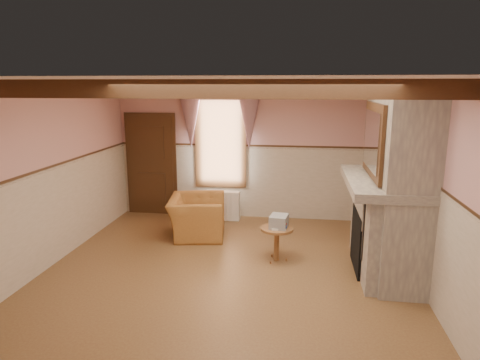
# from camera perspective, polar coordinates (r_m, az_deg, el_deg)

# --- Properties ---
(floor) EXTENTS (5.50, 6.00, 0.01)m
(floor) POSITION_cam_1_polar(r_m,az_deg,el_deg) (6.40, -2.05, -12.81)
(floor) COLOR brown
(floor) RESTS_ON ground
(ceiling) EXTENTS (5.50, 6.00, 0.01)m
(ceiling) POSITION_cam_1_polar(r_m,az_deg,el_deg) (5.78, -2.27, 13.14)
(ceiling) COLOR silver
(ceiling) RESTS_ON wall_back
(wall_back) EXTENTS (5.50, 0.02, 2.80)m
(wall_back) POSITION_cam_1_polar(r_m,az_deg,el_deg) (8.85, 1.27, 3.86)
(wall_back) COLOR #CE918E
(wall_back) RESTS_ON floor
(wall_front) EXTENTS (5.50, 0.02, 2.80)m
(wall_front) POSITION_cam_1_polar(r_m,az_deg,el_deg) (3.18, -11.97, -12.74)
(wall_front) COLOR #CE918E
(wall_front) RESTS_ON floor
(wall_left) EXTENTS (0.02, 6.00, 2.80)m
(wall_left) POSITION_cam_1_polar(r_m,az_deg,el_deg) (6.96, -25.04, 0.26)
(wall_left) COLOR #CE918E
(wall_left) RESTS_ON floor
(wall_right) EXTENTS (0.02, 6.00, 2.80)m
(wall_right) POSITION_cam_1_polar(r_m,az_deg,el_deg) (6.09, 24.23, -1.28)
(wall_right) COLOR #CE918E
(wall_right) RESTS_ON floor
(wainscot) EXTENTS (5.50, 6.00, 1.50)m
(wainscot) POSITION_cam_1_polar(r_m,az_deg,el_deg) (6.11, -2.10, -6.45)
(wainscot) COLOR beige
(wainscot) RESTS_ON floor
(chair_rail) EXTENTS (5.50, 6.00, 0.08)m
(chair_rail) POSITION_cam_1_polar(r_m,az_deg,el_deg) (5.91, -2.16, 0.44)
(chair_rail) COLOR black
(chair_rail) RESTS_ON wainscot
(firebox) EXTENTS (0.20, 0.95, 0.90)m
(firebox) POSITION_cam_1_polar(r_m,az_deg,el_deg) (6.76, 15.95, -7.74)
(firebox) COLOR black
(firebox) RESTS_ON floor
(armchair) EXTENTS (1.13, 1.25, 0.73)m
(armchair) POSITION_cam_1_polar(r_m,az_deg,el_deg) (7.96, -5.77, -4.86)
(armchair) COLOR #9E662D
(armchair) RESTS_ON floor
(side_table) EXTENTS (0.55, 0.55, 0.55)m
(side_table) POSITION_cam_1_polar(r_m,az_deg,el_deg) (6.87, 4.90, -8.51)
(side_table) COLOR brown
(side_table) RESTS_ON floor
(book_stack) EXTENTS (0.30, 0.35, 0.20)m
(book_stack) POSITION_cam_1_polar(r_m,az_deg,el_deg) (6.75, 5.21, -5.52)
(book_stack) COLOR #B7AD8C
(book_stack) RESTS_ON side_table
(radiator) EXTENTS (0.70, 0.20, 0.60)m
(radiator) POSITION_cam_1_polar(r_m,az_deg,el_deg) (8.87, -2.30, -3.40)
(radiator) COLOR silver
(radiator) RESTS_ON floor
(bowl) EXTENTS (0.31, 0.31, 0.08)m
(bowl) POSITION_cam_1_polar(r_m,az_deg,el_deg) (6.67, 18.39, 0.83)
(bowl) COLOR brown
(bowl) RESTS_ON mantel
(mantel_clock) EXTENTS (0.14, 0.24, 0.20)m
(mantel_clock) POSITION_cam_1_polar(r_m,az_deg,el_deg) (7.19, 17.67, 2.20)
(mantel_clock) COLOR black
(mantel_clock) RESTS_ON mantel
(oil_lamp) EXTENTS (0.11, 0.11, 0.28)m
(oil_lamp) POSITION_cam_1_polar(r_m,az_deg,el_deg) (6.80, 18.22, 1.94)
(oil_lamp) COLOR #BB8F34
(oil_lamp) RESTS_ON mantel
(candle_red) EXTENTS (0.06, 0.06, 0.16)m
(candle_red) POSITION_cam_1_polar(r_m,az_deg,el_deg) (5.92, 19.70, -0.28)
(candle_red) COLOR #B31629
(candle_red) RESTS_ON mantel
(jar_yellow) EXTENTS (0.06, 0.06, 0.12)m
(jar_yellow) POSITION_cam_1_polar(r_m,az_deg,el_deg) (5.95, 19.63, -0.41)
(jar_yellow) COLOR gold
(jar_yellow) RESTS_ON mantel
(fireplace) EXTENTS (0.85, 2.00, 2.80)m
(fireplace) POSITION_cam_1_polar(r_m,az_deg,el_deg) (6.58, 20.11, 0.03)
(fireplace) COLOR gray
(fireplace) RESTS_ON floor
(mantel) EXTENTS (1.05, 2.05, 0.12)m
(mantel) POSITION_cam_1_polar(r_m,az_deg,el_deg) (6.55, 18.54, -0.26)
(mantel) COLOR gray
(mantel) RESTS_ON fireplace
(overmantel_mirror) EXTENTS (0.06, 1.44, 1.04)m
(overmantel_mirror) POSITION_cam_1_polar(r_m,az_deg,el_deg) (6.42, 17.30, 5.10)
(overmantel_mirror) COLOR silver
(overmantel_mirror) RESTS_ON fireplace
(door) EXTENTS (1.10, 0.10, 2.10)m
(door) POSITION_cam_1_polar(r_m,az_deg,el_deg) (9.33, -11.70, 1.87)
(door) COLOR black
(door) RESTS_ON floor
(window) EXTENTS (1.06, 0.08, 2.02)m
(window) POSITION_cam_1_polar(r_m,az_deg,el_deg) (8.88, -2.61, 5.50)
(window) COLOR white
(window) RESTS_ON wall_back
(window_drapes) EXTENTS (1.30, 0.14, 1.40)m
(window_drapes) POSITION_cam_1_polar(r_m,az_deg,el_deg) (8.73, -2.76, 9.34)
(window_drapes) COLOR gray
(window_drapes) RESTS_ON wall_back
(ceiling_beam_front) EXTENTS (5.50, 0.18, 0.20)m
(ceiling_beam_front) POSITION_cam_1_polar(r_m,az_deg,el_deg) (4.60, -4.98, 12.00)
(ceiling_beam_front) COLOR black
(ceiling_beam_front) RESTS_ON ceiling
(ceiling_beam_back) EXTENTS (5.50, 0.18, 0.20)m
(ceiling_beam_back) POSITION_cam_1_polar(r_m,az_deg,el_deg) (6.96, -0.46, 12.23)
(ceiling_beam_back) COLOR black
(ceiling_beam_back) RESTS_ON ceiling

